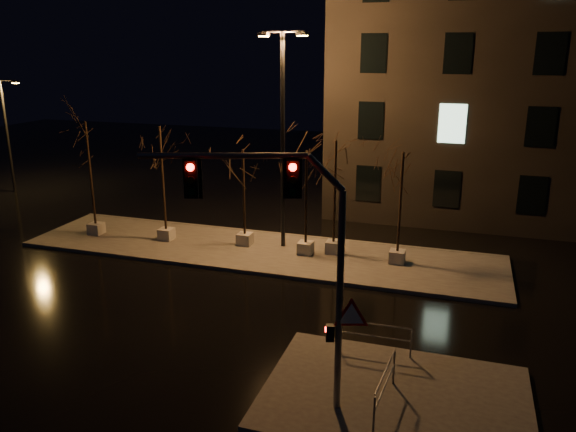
% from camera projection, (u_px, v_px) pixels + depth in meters
% --- Properties ---
extents(ground, '(90.00, 90.00, 0.00)m').
position_uv_depth(ground, '(200.00, 307.00, 20.41)').
color(ground, black).
rests_on(ground, ground).
extents(median, '(22.00, 5.00, 0.15)m').
position_uv_depth(median, '(258.00, 251.00, 25.86)').
color(median, '#4A4742').
rests_on(median, ground).
extents(sidewalk_corner, '(7.00, 5.00, 0.15)m').
position_uv_depth(sidewalk_corner, '(395.00, 397.00, 15.01)').
color(sidewalk_corner, '#4A4742').
rests_on(sidewalk_corner, ground).
extents(building, '(25.00, 12.00, 15.00)m').
position_uv_depth(building, '(573.00, 78.00, 30.61)').
color(building, black).
rests_on(building, ground).
extents(tree_0, '(1.80, 1.80, 5.73)m').
position_uv_depth(tree_0, '(88.00, 147.00, 26.76)').
color(tree_0, '#A6A39B').
rests_on(tree_0, median).
extents(tree_1, '(1.80, 1.80, 5.62)m').
position_uv_depth(tree_1, '(161.00, 152.00, 25.95)').
color(tree_1, '#A6A39B').
rests_on(tree_1, median).
extents(tree_2, '(1.80, 1.80, 4.65)m').
position_uv_depth(tree_2, '(243.00, 171.00, 25.46)').
color(tree_2, '#A6A39B').
rests_on(tree_2, median).
extents(tree_3, '(1.80, 1.80, 4.80)m').
position_uv_depth(tree_3, '(306.00, 175.00, 24.26)').
color(tree_3, '#A6A39B').
rests_on(tree_3, median).
extents(tree_4, '(1.80, 1.80, 5.26)m').
position_uv_depth(tree_4, '(335.00, 166.00, 24.24)').
color(tree_4, '#A6A39B').
rests_on(tree_4, median).
extents(tree_5, '(1.80, 1.80, 4.96)m').
position_uv_depth(tree_5, '(402.00, 177.00, 23.16)').
color(tree_5, '#A6A39B').
rests_on(tree_5, median).
extents(traffic_signal_mast, '(5.21, 1.70, 6.63)m').
position_uv_depth(traffic_signal_mast, '(296.00, 248.00, 13.26)').
color(traffic_signal_mast, slate).
rests_on(traffic_signal_mast, sidewalk_corner).
extents(streetlight_main, '(2.39, 0.79, 9.61)m').
position_uv_depth(streetlight_main, '(283.00, 127.00, 24.72)').
color(streetlight_main, black).
rests_on(streetlight_main, median).
extents(streetlight_far, '(1.41, 0.39, 7.18)m').
position_uv_depth(streetlight_far, '(8.00, 132.00, 35.74)').
color(streetlight_far, black).
rests_on(streetlight_far, ground).
extents(guard_rail_a, '(2.25, 0.08, 0.97)m').
position_uv_depth(guard_rail_a, '(374.00, 334.00, 16.89)').
color(guard_rail_a, slate).
rests_on(guard_rail_a, sidewalk_corner).
extents(guard_rail_b, '(0.23, 2.30, 1.09)m').
position_uv_depth(guard_rail_b, '(385.00, 383.00, 14.28)').
color(guard_rail_b, slate).
rests_on(guard_rail_b, sidewalk_corner).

